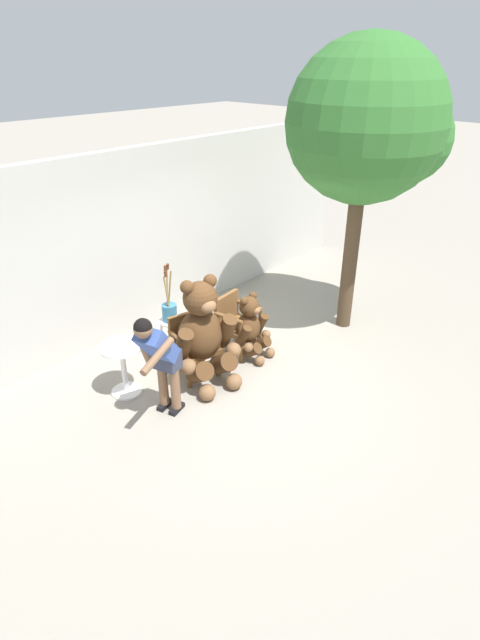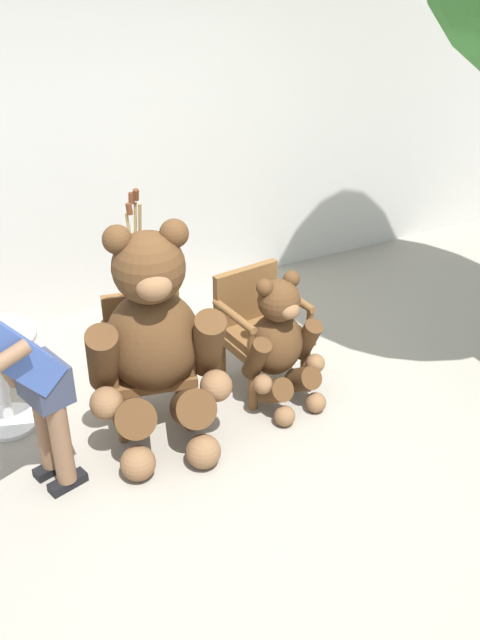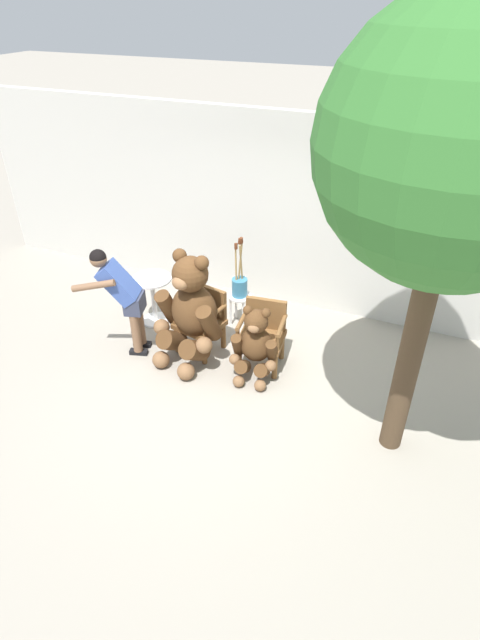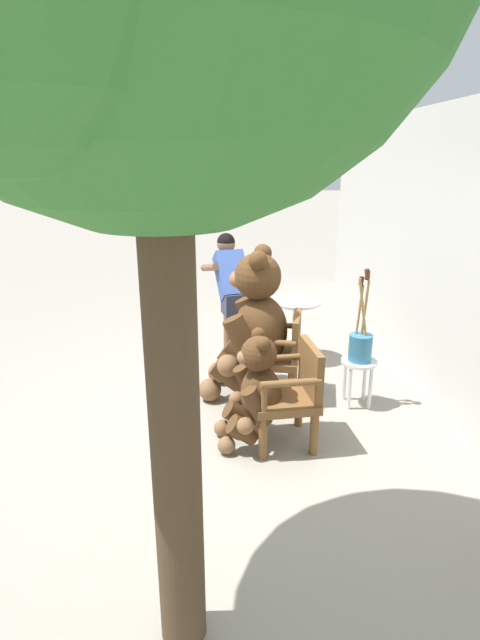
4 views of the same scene
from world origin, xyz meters
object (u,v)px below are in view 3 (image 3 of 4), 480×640
object	(u,v)px
white_stool	(240,302)
teddy_bear_large	(190,310)
wooden_chair_left	(202,318)
teddy_bear_small	(255,344)
brush_bucket	(240,284)
round_side_table	(153,295)
patio_tree	(473,157)
person_visitor	(122,293)
wooden_chair_right	(263,333)

from	to	relation	value
white_stool	teddy_bear_large	bearing A→B (deg)	-104.08
wooden_chair_left	teddy_bear_small	world-z (taller)	teddy_bear_small
white_stool	brush_bucket	distance (m)	0.28
teddy_bear_small	round_side_table	xyz separation A→B (m)	(-1.79, 0.59, -0.04)
round_side_table	patio_tree	bearing A→B (deg)	-17.10
brush_bucket	patio_tree	size ratio (longest dim) A/B	0.21
wooden_chair_left	round_side_table	distance (m)	0.98
teddy_bear_small	patio_tree	bearing A→B (deg)	-15.94
teddy_bear_large	round_side_table	distance (m)	1.10
white_stool	brush_bucket	size ratio (longest dim) A/B	0.51
teddy_bear_large	brush_bucket	world-z (taller)	teddy_bear_large
wooden_chair_left	teddy_bear_large	xyz separation A→B (m)	(-0.03, -0.26, 0.28)
wooden_chair_left	brush_bucket	world-z (taller)	brush_bucket
person_visitor	white_stool	bearing A→B (deg)	46.61
wooden_chair_right	patio_tree	distance (m)	3.32
wooden_chair_right	teddy_bear_small	size ratio (longest dim) A/B	0.87
person_visitor	teddy_bear_small	bearing A→B (deg)	4.69
person_visitor	white_stool	distance (m)	1.71
wooden_chair_right	brush_bucket	size ratio (longest dim) A/B	0.96
person_visitor	round_side_table	size ratio (longest dim) A/B	2.05
teddy_bear_small	wooden_chair_right	bearing A→B (deg)	92.66
teddy_bear_small	round_side_table	world-z (taller)	teddy_bear_small
wooden_chair_left	teddy_bear_small	distance (m)	0.91
wooden_chair_left	teddy_bear_large	size ratio (longest dim) A/B	0.57
wooden_chair_right	teddy_bear_large	xyz separation A→B (m)	(-0.88, -0.26, 0.28)
teddy_bear_small	teddy_bear_large	bearing A→B (deg)	177.86
person_visitor	patio_tree	bearing A→B (deg)	-6.10
wooden_chair_left	wooden_chair_right	size ratio (longest dim) A/B	1.00
teddy_bear_small	white_stool	distance (m)	1.23
wooden_chair_right	person_visitor	distance (m)	1.85
wooden_chair_right	white_stool	distance (m)	0.98
white_stool	patio_tree	distance (m)	4.02
white_stool	patio_tree	size ratio (longest dim) A/B	0.11
wooden_chair_right	brush_bucket	world-z (taller)	brush_bucket
wooden_chair_left	teddy_bear_small	bearing A→B (deg)	-18.74
wooden_chair_left	person_visitor	world-z (taller)	person_visitor
wooden_chair_left	person_visitor	size ratio (longest dim) A/B	0.58
white_stool	person_visitor	bearing A→B (deg)	-133.39
teddy_bear_large	teddy_bear_small	size ratio (longest dim) A/B	1.53
wooden_chair_right	round_side_table	distance (m)	1.81
wooden_chair_right	brush_bucket	xyz separation A→B (m)	(-0.63, 0.74, 0.18)
white_stool	wooden_chair_left	bearing A→B (deg)	-106.68
teddy_bear_small	wooden_chair_left	bearing A→B (deg)	161.26
patio_tree	wooden_chair_left	bearing A→B (deg)	163.16
wooden_chair_left	brush_bucket	size ratio (longest dim) A/B	0.96
teddy_bear_large	brush_bucket	bearing A→B (deg)	75.95
wooden_chair_left	teddy_bear_large	bearing A→B (deg)	-96.32
teddy_bear_large	teddy_bear_small	distance (m)	0.93
wooden_chair_right	round_side_table	size ratio (longest dim) A/B	1.19
teddy_bear_small	brush_bucket	distance (m)	1.23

